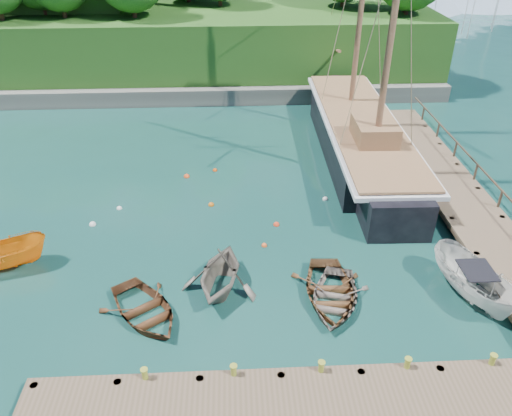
# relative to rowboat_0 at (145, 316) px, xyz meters

# --- Properties ---
(ground) EXTENTS (160.00, 160.00, 0.00)m
(ground) POSITION_rel_rowboat_0_xyz_m (4.56, 1.51, 0.00)
(ground) COLOR #113733
(ground) RESTS_ON ground
(dock_near) EXTENTS (20.00, 3.20, 1.10)m
(dock_near) POSITION_rel_rowboat_0_xyz_m (6.56, -4.99, 0.43)
(dock_near) COLOR brown
(dock_near) RESTS_ON ground
(dock_east) EXTENTS (3.20, 24.00, 1.10)m
(dock_east) POSITION_rel_rowboat_0_xyz_m (16.06, 8.51, 0.43)
(dock_east) COLOR brown
(dock_east) RESTS_ON ground
(bollard_0) EXTENTS (0.26, 0.26, 0.45)m
(bollard_0) POSITION_rel_rowboat_0_xyz_m (0.56, -3.59, 0.00)
(bollard_0) COLOR olive
(bollard_0) RESTS_ON ground
(bollard_1) EXTENTS (0.26, 0.26, 0.45)m
(bollard_1) POSITION_rel_rowboat_0_xyz_m (3.56, -3.59, 0.00)
(bollard_1) COLOR olive
(bollard_1) RESTS_ON ground
(bollard_2) EXTENTS (0.26, 0.26, 0.45)m
(bollard_2) POSITION_rel_rowboat_0_xyz_m (6.56, -3.59, 0.00)
(bollard_2) COLOR olive
(bollard_2) RESTS_ON ground
(bollard_3) EXTENTS (0.26, 0.26, 0.45)m
(bollard_3) POSITION_rel_rowboat_0_xyz_m (9.56, -3.59, 0.00)
(bollard_3) COLOR olive
(bollard_3) RESTS_ON ground
(bollard_4) EXTENTS (0.26, 0.26, 0.45)m
(bollard_4) POSITION_rel_rowboat_0_xyz_m (12.56, -3.59, 0.00)
(bollard_4) COLOR olive
(bollard_4) RESTS_ON ground
(rowboat_0) EXTENTS (4.69, 4.99, 0.84)m
(rowboat_0) POSITION_rel_rowboat_0_xyz_m (0.00, 0.00, 0.00)
(rowboat_0) COLOR #4D2C17
(rowboat_0) RESTS_ON ground
(rowboat_1) EXTENTS (4.09, 4.49, 2.02)m
(rowboat_1) POSITION_rel_rowboat_0_xyz_m (3.04, 1.52, 0.00)
(rowboat_1) COLOR #70685B
(rowboat_1) RESTS_ON ground
(rowboat_2) EXTENTS (3.26, 4.42, 0.88)m
(rowboat_2) POSITION_rel_rowboat_0_xyz_m (7.62, 0.71, 0.00)
(rowboat_2) COLOR #56371D
(rowboat_2) RESTS_ON ground
(rowboat_3) EXTENTS (3.78, 4.54, 0.81)m
(rowboat_3) POSITION_rel_rowboat_0_xyz_m (7.78, 0.31, 0.00)
(rowboat_3) COLOR #665C52
(rowboat_3) RESTS_ON ground
(motorboat_orange) EXTENTS (4.43, 2.59, 1.61)m
(motorboat_orange) POSITION_rel_rowboat_0_xyz_m (-6.89, 3.42, 0.00)
(motorboat_orange) COLOR orange
(motorboat_orange) RESTS_ON ground
(cabin_boat_white) EXTENTS (3.05, 5.03, 1.82)m
(cabin_boat_white) POSITION_rel_rowboat_0_xyz_m (13.65, 0.48, 0.00)
(cabin_boat_white) COLOR silver
(cabin_boat_white) RESTS_ON ground
(schooner) EXTENTS (4.97, 25.89, 18.69)m
(schooner) POSITION_rel_rowboat_0_xyz_m (11.95, 14.18, 1.04)
(schooner) COLOR black
(schooner) RESTS_ON ground
(mooring_buoy_0) EXTENTS (0.35, 0.35, 0.35)m
(mooring_buoy_0) POSITION_rel_rowboat_0_xyz_m (-3.63, 6.77, 0.00)
(mooring_buoy_0) COLOR silver
(mooring_buoy_0) RESTS_ON ground
(mooring_buoy_1) EXTENTS (0.32, 0.32, 0.32)m
(mooring_buoy_1) POSITION_rel_rowboat_0_xyz_m (2.45, 8.39, 0.00)
(mooring_buoy_1) COLOR #D16410
(mooring_buoy_1) RESTS_ON ground
(mooring_buoy_2) EXTENTS (0.32, 0.32, 0.32)m
(mooring_buoy_2) POSITION_rel_rowboat_0_xyz_m (5.88, 6.27, 0.00)
(mooring_buoy_2) COLOR #F03C1B
(mooring_buoy_2) RESTS_ON ground
(mooring_buoy_3) EXTENTS (0.31, 0.31, 0.31)m
(mooring_buoy_3) POSITION_rel_rowboat_0_xyz_m (8.83, 8.68, 0.00)
(mooring_buoy_3) COLOR white
(mooring_buoy_3) RESTS_ON ground
(mooring_buoy_4) EXTENTS (0.36, 0.36, 0.36)m
(mooring_buoy_4) POSITION_rel_rowboat_0_xyz_m (0.89, 11.73, 0.00)
(mooring_buoy_4) COLOR #EE4918
(mooring_buoy_4) RESTS_ON ground
(mooring_buoy_5) EXTENTS (0.28, 0.28, 0.28)m
(mooring_buoy_5) POSITION_rel_rowboat_0_xyz_m (2.59, 12.45, 0.00)
(mooring_buoy_5) COLOR #DB4509
(mooring_buoy_5) RESTS_ON ground
(mooring_buoy_6) EXTENTS (0.29, 0.29, 0.29)m
(mooring_buoy_6) POSITION_rel_rowboat_0_xyz_m (-2.54, 8.28, 0.00)
(mooring_buoy_6) COLOR white
(mooring_buoy_6) RESTS_ON ground
(mooring_buoy_7) EXTENTS (0.28, 0.28, 0.28)m
(mooring_buoy_7) POSITION_rel_rowboat_0_xyz_m (5.13, 4.50, 0.00)
(mooring_buoy_7) COLOR #E85620
(mooring_buoy_7) RESTS_ON ground
(headland) EXTENTS (51.00, 19.31, 12.90)m
(headland) POSITION_rel_rowboat_0_xyz_m (-8.32, 32.87, 5.54)
(headland) COLOR #474744
(headland) RESTS_ON ground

